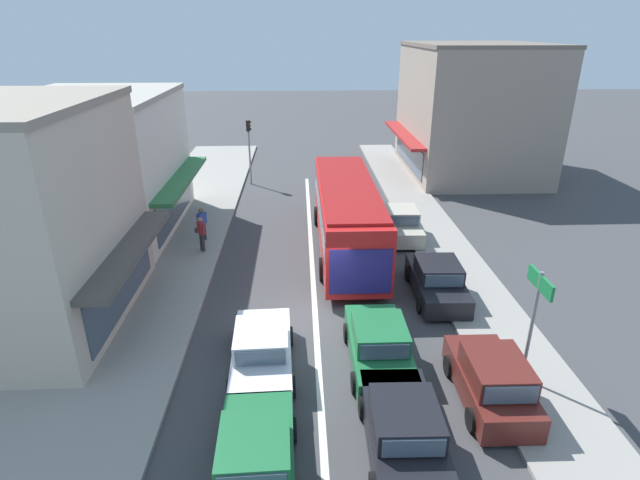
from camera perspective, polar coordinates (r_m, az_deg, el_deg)
The scene contains 19 objects.
ground_plane at distance 18.03m, azimuth -0.52°, elevation -9.07°, with size 140.00×140.00×0.00m, color #3F3F42.
lane_centre_line at distance 21.52m, azimuth -0.87°, elevation -3.38°, with size 0.20×28.00×0.01m, color silver.
sidewalk_left at distance 24.14m, azimuth -17.37°, elevation -1.27°, with size 5.20×44.00×0.14m, color gray.
kerb_right at distance 24.23m, azimuth 13.81°, elevation -0.78°, with size 2.80×44.00×0.12m, color gray.
shopfront_corner_near at distance 19.23m, azimuth -32.55°, elevation 1.85°, with size 8.01×7.79×7.64m.
shopfront_mid_block at distance 26.80m, azimuth -23.77°, elevation 7.80°, with size 7.83×9.09×6.83m.
building_right_far at distance 37.08m, azimuth 16.97°, elevation 14.00°, with size 9.45×10.74×8.69m.
city_bus at distance 22.74m, azimuth 3.09°, elevation 3.23°, with size 2.77×10.86×3.23m.
sedan_queue_gap_filler at distance 12.99m, azimuth 9.57°, elevation -20.81°, with size 1.96×4.23×1.47m.
sedan_behind_bus_mid at distance 15.40m, azimuth -6.63°, elevation -12.58°, with size 2.02×4.26×1.47m.
sedan_queue_far_back at distance 12.27m, azimuth -7.38°, elevation -23.95°, with size 2.00×4.25×1.47m.
sedan_behind_bus_near at distance 15.64m, azimuth 6.73°, elevation -11.94°, with size 1.91×4.20×1.47m.
parked_hatchback_kerb_front at distance 14.93m, azimuth 19.01°, elevation -14.94°, with size 1.85×3.72×1.54m.
parked_sedan_kerb_second at distance 19.72m, azimuth 13.21°, elevation -4.52°, with size 2.00×4.25×1.47m.
parked_sedan_kerb_third at distance 25.05m, azimuth 9.16°, elevation 1.90°, with size 2.01×4.26×1.47m.
traffic_light_downstreet at distance 33.02m, azimuth -8.11°, elevation 11.10°, with size 0.33×0.24×4.20m.
directional_road_sign at distance 14.98m, azimuth 23.50°, elevation -6.56°, with size 0.10×1.40×3.60m.
pedestrian_with_handbag_near at distance 23.25m, azimuth -13.44°, elevation 0.91°, with size 0.53×0.58×1.63m.
pedestrian_browsing_midblock at distance 24.41m, azimuth -13.33°, elevation 1.99°, with size 0.42×0.44×1.63m.
Camera 1 is at (-0.47, -15.25, 9.61)m, focal length 28.00 mm.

